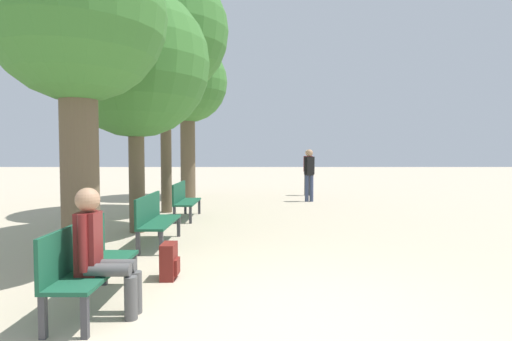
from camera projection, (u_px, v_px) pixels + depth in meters
ground_plane at (297, 327)px, 3.79m from camera, size 80.00×80.00×0.00m
bench_row_0 at (88, 260)px, 4.25m from camera, size 0.46×1.53×0.90m
bench_row_1 at (156, 217)px, 7.11m from camera, size 0.46×1.53×0.90m
bench_row_2 at (185, 198)px, 9.96m from camera, size 0.46×1.53×0.90m
tree_row_0 at (79, 20)px, 5.49m from camera, size 2.46×2.46×4.81m
tree_row_1 at (137, 64)px, 8.14m from camera, size 3.04×3.04×5.00m
tree_row_2 at (166, 32)px, 10.79m from camera, size 3.45×3.45×6.65m
tree_row_3 at (189, 85)px, 14.32m from camera, size 2.87×2.87×5.60m
person_seated at (102, 249)px, 4.01m from camera, size 0.63×0.36×1.31m
backpack at (171, 261)px, 5.22m from camera, size 0.22×0.32×0.47m
pedestrian_near at (310, 169)px, 15.17m from camera, size 0.35×0.29×1.75m
pedestrian_mid at (311, 172)px, 13.31m from camera, size 0.35×0.27×1.75m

